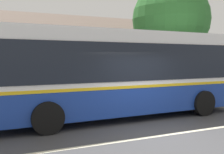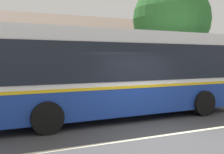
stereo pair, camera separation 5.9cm
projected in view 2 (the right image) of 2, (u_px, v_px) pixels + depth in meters
ground_plane at (166, 135)px, 8.34m from camera, size 300.00×300.00×0.00m
sidewalk_far at (93, 103)px, 13.76m from camera, size 60.00×3.00×0.15m
lane_divider_stripe at (166, 135)px, 8.34m from camera, size 60.00×0.16×0.01m
community_building at (24, 63)px, 19.88m from camera, size 22.17×10.35×6.59m
transit_bus at (116, 72)px, 10.75m from camera, size 10.85×2.97×3.29m
street_tree_primary at (170, 22)px, 16.44m from camera, size 4.50×4.50×6.82m
bus_stop_sign at (199, 70)px, 15.18m from camera, size 0.36×0.07×2.40m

